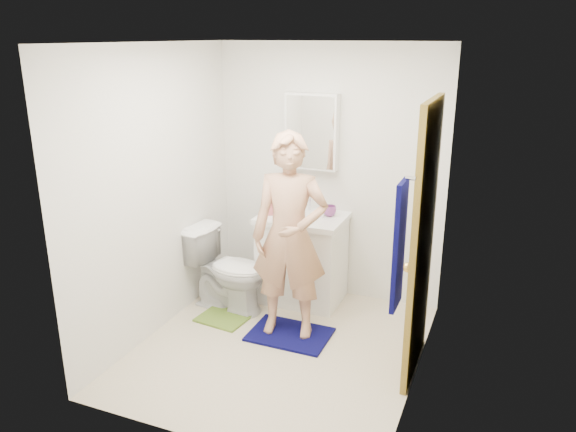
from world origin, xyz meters
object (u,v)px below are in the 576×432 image
object	(u,v)px
man	(290,237)
towel	(399,246)
vanity_cabinet	(302,260)
medicine_cabinet	(312,131)
toothbrush_cup	(330,211)
soap_dispenser	(270,204)
toilet	(228,269)

from	to	relation	value
man	towel	bearing A→B (deg)	-49.13
vanity_cabinet	medicine_cabinet	distance (m)	1.22
vanity_cabinet	toothbrush_cup	bearing A→B (deg)	20.46
medicine_cabinet	soap_dispenser	world-z (taller)	medicine_cabinet
towel	toilet	world-z (taller)	towel
man	toothbrush_cup	bearing A→B (deg)	72.04
towel	man	xyz separation A→B (m)	(-1.04, 0.83, -0.37)
vanity_cabinet	toothbrush_cup	world-z (taller)	toothbrush_cup
medicine_cabinet	toilet	world-z (taller)	medicine_cabinet
medicine_cabinet	man	distance (m)	1.15
man	soap_dispenser	bearing A→B (deg)	116.44
medicine_cabinet	man	world-z (taller)	medicine_cabinet
vanity_cabinet	toothbrush_cup	distance (m)	0.56
toothbrush_cup	medicine_cabinet	bearing A→B (deg)	149.33
man	medicine_cabinet	bearing A→B (deg)	88.21
toilet	man	world-z (taller)	man
vanity_cabinet	man	distance (m)	0.83
medicine_cabinet	soap_dispenser	bearing A→B (deg)	-134.68
towel	toilet	bearing A→B (deg)	148.79
medicine_cabinet	soap_dispenser	size ratio (longest dim) A/B	3.59
towel	medicine_cabinet	bearing A→B (deg)	124.61
toilet	soap_dispenser	world-z (taller)	soap_dispenser
toothbrush_cup	vanity_cabinet	bearing A→B (deg)	-159.54
toilet	man	bearing A→B (deg)	-101.48
vanity_cabinet	medicine_cabinet	xyz separation A→B (m)	(0.00, 0.22, 1.20)
medicine_cabinet	vanity_cabinet	bearing A→B (deg)	-90.00
soap_dispenser	vanity_cabinet	bearing A→B (deg)	14.63
towel	toilet	size ratio (longest dim) A/B	1.04
soap_dispenser	man	size ratio (longest dim) A/B	0.11
medicine_cabinet	soap_dispenser	distance (m)	0.78
medicine_cabinet	man	size ratio (longest dim) A/B	0.41
soap_dispenser	man	world-z (taller)	man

